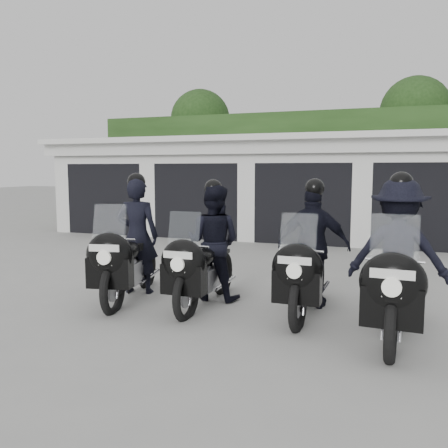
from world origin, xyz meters
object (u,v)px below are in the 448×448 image
(police_bike_c, at_px, (311,254))
(police_bike_d, at_px, (397,263))
(police_bike_a, at_px, (131,247))
(police_bike_b, at_px, (209,250))

(police_bike_c, height_order, police_bike_d, police_bike_d)
(police_bike_a, distance_m, police_bike_d, 3.95)
(police_bike_a, relative_size, police_bike_c, 1.03)
(police_bike_c, bearing_deg, police_bike_b, -175.48)
(police_bike_d, bearing_deg, police_bike_a, 178.62)
(police_bike_a, height_order, police_bike_b, police_bike_a)
(police_bike_a, xyz_separation_m, police_bike_b, (1.25, 0.18, 0.01))
(police_bike_b, relative_size, police_bike_d, 0.94)
(police_bike_b, xyz_separation_m, police_bike_c, (1.53, 0.10, 0.01))
(police_bike_a, distance_m, police_bike_b, 1.26)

